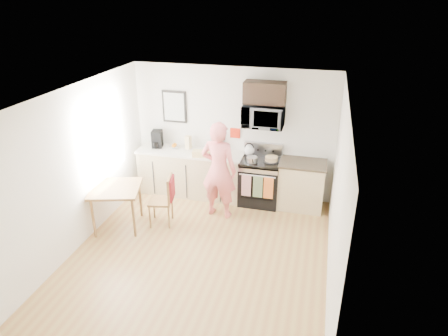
% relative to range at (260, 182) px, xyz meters
% --- Properties ---
extents(floor, '(4.60, 4.60, 0.00)m').
position_rel_range_xyz_m(floor, '(-0.63, -1.98, -0.44)').
color(floor, '#9C6B3C').
rests_on(floor, ground).
extents(back_wall, '(4.00, 0.04, 2.60)m').
position_rel_range_xyz_m(back_wall, '(-0.63, 0.32, 0.86)').
color(back_wall, white).
rests_on(back_wall, floor).
extents(front_wall, '(4.00, 0.04, 2.60)m').
position_rel_range_xyz_m(front_wall, '(-0.63, -4.28, 0.86)').
color(front_wall, white).
rests_on(front_wall, floor).
extents(left_wall, '(0.04, 4.60, 2.60)m').
position_rel_range_xyz_m(left_wall, '(-2.63, -1.98, 0.86)').
color(left_wall, white).
rests_on(left_wall, floor).
extents(right_wall, '(0.04, 4.60, 2.60)m').
position_rel_range_xyz_m(right_wall, '(1.37, -1.98, 0.86)').
color(right_wall, white).
rests_on(right_wall, floor).
extents(ceiling, '(4.00, 4.60, 0.04)m').
position_rel_range_xyz_m(ceiling, '(-0.63, -1.98, 2.16)').
color(ceiling, white).
rests_on(ceiling, back_wall).
extents(window, '(0.06, 1.40, 1.50)m').
position_rel_range_xyz_m(window, '(-2.59, -1.18, 1.11)').
color(window, white).
rests_on(window, left_wall).
extents(cabinet_left, '(2.10, 0.60, 0.90)m').
position_rel_range_xyz_m(cabinet_left, '(-1.43, 0.02, 0.01)').
color(cabinet_left, tan).
rests_on(cabinet_left, floor).
extents(countertop_left, '(2.14, 0.64, 0.04)m').
position_rel_range_xyz_m(countertop_left, '(-1.43, 0.02, 0.48)').
color(countertop_left, '#EDE5CC').
rests_on(countertop_left, cabinet_left).
extents(cabinet_right, '(0.84, 0.60, 0.90)m').
position_rel_range_xyz_m(cabinet_right, '(0.80, 0.02, 0.01)').
color(cabinet_right, tan).
rests_on(cabinet_right, floor).
extents(countertop_right, '(0.88, 0.64, 0.04)m').
position_rel_range_xyz_m(countertop_right, '(0.80, 0.02, 0.48)').
color(countertop_right, black).
rests_on(countertop_right, cabinet_right).
extents(range, '(0.76, 0.70, 1.16)m').
position_rel_range_xyz_m(range, '(0.00, 0.00, 0.00)').
color(range, black).
rests_on(range, floor).
extents(microwave, '(0.76, 0.51, 0.42)m').
position_rel_range_xyz_m(microwave, '(-0.00, 0.10, 1.32)').
color(microwave, '#AEAEB3').
rests_on(microwave, back_wall).
extents(upper_cabinet, '(0.76, 0.35, 0.40)m').
position_rel_range_xyz_m(upper_cabinet, '(-0.00, 0.15, 1.74)').
color(upper_cabinet, black).
rests_on(upper_cabinet, back_wall).
extents(wall_art, '(0.50, 0.04, 0.65)m').
position_rel_range_xyz_m(wall_art, '(-1.83, 0.30, 1.31)').
color(wall_art, black).
rests_on(wall_art, back_wall).
extents(wall_trivet, '(0.20, 0.02, 0.20)m').
position_rel_range_xyz_m(wall_trivet, '(-0.58, 0.31, 0.86)').
color(wall_trivet, '#AE220E').
rests_on(wall_trivet, back_wall).
extents(person, '(0.72, 0.51, 1.83)m').
position_rel_range_xyz_m(person, '(-0.65, -0.66, 0.48)').
color(person, '#CE3846').
rests_on(person, floor).
extents(dining_table, '(0.89, 0.89, 0.77)m').
position_rel_range_xyz_m(dining_table, '(-2.28, -1.51, 0.25)').
color(dining_table, brown).
rests_on(dining_table, floor).
extents(chair, '(0.51, 0.47, 0.94)m').
position_rel_range_xyz_m(chair, '(-1.45, -1.20, 0.17)').
color(chair, brown).
rests_on(chair, floor).
extents(knife_block, '(0.11, 0.14, 0.20)m').
position_rel_range_xyz_m(knife_block, '(-0.88, 0.24, 0.61)').
color(knife_block, brown).
rests_on(knife_block, countertop_left).
extents(utensil_crock, '(0.12, 0.12, 0.35)m').
position_rel_range_xyz_m(utensil_crock, '(-0.84, 0.24, 0.64)').
color(utensil_crock, '#AE220E').
rests_on(utensil_crock, countertop_left).
extents(fruit_bowl, '(0.25, 0.25, 0.10)m').
position_rel_range_xyz_m(fruit_bowl, '(-1.79, 0.10, 0.54)').
color(fruit_bowl, silver).
rests_on(fruit_bowl, countertop_left).
extents(milk_carton, '(0.13, 0.13, 0.27)m').
position_rel_range_xyz_m(milk_carton, '(-1.51, 0.15, 0.64)').
color(milk_carton, tan).
rests_on(milk_carton, countertop_left).
extents(coffee_maker, '(0.24, 0.31, 0.35)m').
position_rel_range_xyz_m(coffee_maker, '(-2.16, 0.07, 0.67)').
color(coffee_maker, black).
rests_on(coffee_maker, countertop_left).
extents(bread_bag, '(0.35, 0.20, 0.12)m').
position_rel_range_xyz_m(bread_bag, '(-1.14, -0.18, 0.56)').
color(bread_bag, '#D7C071').
rests_on(bread_bag, countertop_left).
extents(cake, '(0.29, 0.29, 0.10)m').
position_rel_range_xyz_m(cake, '(0.21, -0.04, 0.53)').
color(cake, black).
rests_on(cake, range).
extents(kettle, '(0.21, 0.21, 0.26)m').
position_rel_range_xyz_m(kettle, '(-0.26, 0.14, 0.60)').
color(kettle, silver).
rests_on(kettle, range).
extents(pot, '(0.21, 0.35, 0.10)m').
position_rel_range_xyz_m(pot, '(-0.14, -0.17, 0.54)').
color(pot, '#AEAEB3').
rests_on(pot, range).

